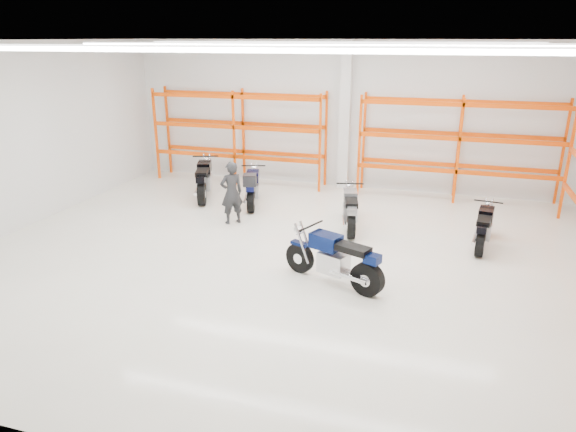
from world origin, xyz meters
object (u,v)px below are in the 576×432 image
(motorcycle_back_d, at_px, (484,229))
(standing_man, at_px, (232,193))
(motorcycle_back_a, at_px, (204,181))
(motorcycle_back_c, at_px, (350,210))
(motorcycle_back_b, at_px, (252,188))
(structural_column, at_px, (345,116))
(motorcycle_main, at_px, (337,260))

(motorcycle_back_d, xyz_separation_m, standing_man, (-6.09, -0.17, 0.37))
(motorcycle_back_a, relative_size, motorcycle_back_c, 1.08)
(motorcycle_back_a, height_order, standing_man, standing_man)
(motorcycle_back_b, height_order, motorcycle_back_c, motorcycle_back_b)
(motorcycle_back_d, bearing_deg, structural_column, 135.21)
(motorcycle_back_c, bearing_deg, standing_man, -171.20)
(motorcycle_back_b, xyz_separation_m, standing_man, (0.01, -1.47, 0.27))
(motorcycle_back_a, xyz_separation_m, motorcycle_back_d, (7.74, -1.62, -0.09))
(motorcycle_main, xyz_separation_m, standing_man, (-3.29, 2.67, 0.30))
(motorcycle_back_b, distance_m, standing_man, 1.49)
(standing_man, bearing_deg, motorcycle_back_a, -90.44)
(motorcycle_back_c, xyz_separation_m, structural_column, (-0.91, 3.71, 1.77))
(motorcycle_back_c, bearing_deg, structural_column, 103.76)
(structural_column, bearing_deg, motorcycle_back_b, -127.54)
(motorcycle_main, bearing_deg, standing_man, 140.97)
(motorcycle_back_c, bearing_deg, motorcycle_back_b, 161.33)
(motorcycle_main, height_order, motorcycle_back_a, motorcycle_back_a)
(motorcycle_back_d, distance_m, structural_column, 5.95)
(motorcycle_back_b, bearing_deg, structural_column, 52.46)
(standing_man, bearing_deg, structural_column, -159.49)
(motorcycle_back_a, bearing_deg, motorcycle_back_d, -11.80)
(motorcycle_main, bearing_deg, motorcycle_back_c, 95.71)
(standing_man, height_order, structural_column, structural_column)
(motorcycle_main, bearing_deg, motorcycle_back_d, 45.36)
(motorcycle_back_d, relative_size, structural_column, 0.43)
(motorcycle_main, distance_m, motorcycle_back_d, 3.99)
(motorcycle_main, relative_size, motorcycle_back_b, 0.98)
(structural_column, bearing_deg, motorcycle_back_a, -147.40)
(motorcycle_back_b, height_order, motorcycle_back_d, motorcycle_back_b)
(motorcycle_main, height_order, standing_man, standing_man)
(motorcycle_back_c, relative_size, motorcycle_back_d, 1.07)
(motorcycle_main, bearing_deg, motorcycle_back_a, 137.93)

